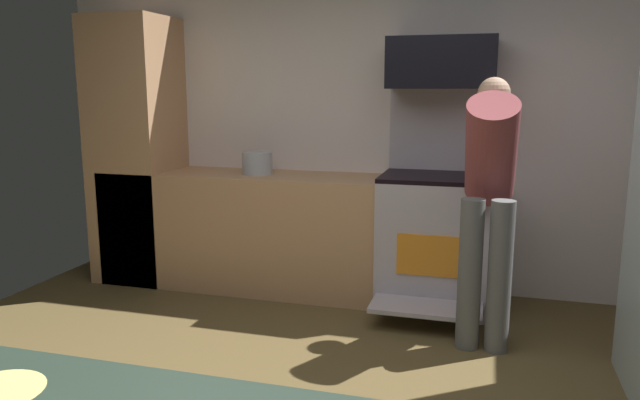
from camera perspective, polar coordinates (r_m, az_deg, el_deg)
name	(u,v)px	position (r m, az deg, el deg)	size (l,w,h in m)	color
wall_back	(377,121)	(4.67, 5.51, 7.54)	(5.20, 0.12, 2.60)	white
lower_cabinet_run	(254,231)	(4.70, -6.35, -2.93)	(2.40, 0.60, 0.90)	tan
cabinet_column	(137,151)	(5.06, -17.07, 4.52)	(0.60, 0.60, 2.10)	tan
oven_range	(435,235)	(4.36, 10.90, -3.31)	(0.76, 0.96, 1.55)	#BEB3BF
microwave	(442,63)	(4.33, 11.59, 12.73)	(0.74, 0.38, 0.35)	black
person_cook	(489,189)	(3.69, 15.88, 0.98)	(0.31, 0.62, 1.62)	slate
stock_pot	(257,163)	(4.59, -6.02, 3.54)	(0.23, 0.23, 0.17)	silver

